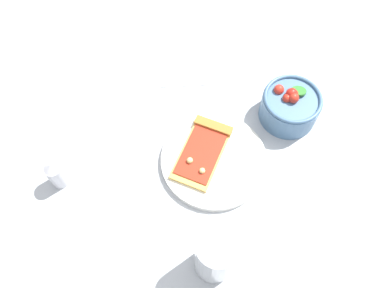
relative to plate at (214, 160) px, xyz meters
The scene contains 7 objects.
ground_plane 0.03m from the plate, 18.87° to the left, with size 2.40×2.40×0.00m, color #B2B7BC.
plate is the anchor object (origin of this frame).
pizza_slice_main 0.03m from the plate, 49.76° to the left, with size 0.17×0.13×0.02m.
salad_bowl 0.20m from the plate, 52.03° to the right, with size 0.13×0.13×0.08m.
soda_glass 0.22m from the plate, behind, with size 0.07×0.07×0.13m.
paper_napkin 0.28m from the plate, 18.89° to the left, with size 0.15×0.12×0.00m, color white.
pepper_shaker 0.32m from the plate, 101.12° to the left, with size 0.04×0.04×0.08m.
Camera 1 is at (-0.39, 0.01, 0.75)m, focal length 37.27 mm.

